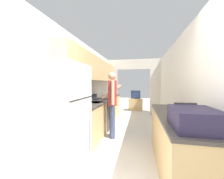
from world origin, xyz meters
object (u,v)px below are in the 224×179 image
(tv_cabinet, at_px, (136,104))
(range_oven, at_px, (101,113))
(refrigerator, at_px, (58,124))
(book_stack, at_px, (178,113))
(television, at_px, (136,95))
(suitcase, at_px, (194,118))
(person, at_px, (112,103))

(tv_cabinet, bearing_deg, range_oven, -107.70)
(refrigerator, bearing_deg, book_stack, 18.88)
(television, bearing_deg, range_oven, -107.94)
(suitcase, height_order, television, suitcase)
(range_oven, relative_size, person, 0.62)
(range_oven, bearing_deg, tv_cabinet, 72.30)
(refrigerator, bearing_deg, suitcase, -1.88)
(refrigerator, xyz_separation_m, tv_cabinet, (0.91, 5.51, -0.54))
(person, distance_m, tv_cabinet, 3.85)
(range_oven, distance_m, suitcase, 3.12)
(suitcase, relative_size, tv_cabinet, 0.86)
(suitcase, distance_m, television, 5.58)
(person, bearing_deg, suitcase, -161.60)
(tv_cabinet, relative_size, television, 1.51)
(suitcase, distance_m, book_stack, 0.65)
(person, bearing_deg, book_stack, -148.84)
(range_oven, height_order, suitcase, suitcase)
(refrigerator, xyz_separation_m, television, (0.91, 5.46, -0.03))
(book_stack, relative_size, tv_cabinet, 0.42)
(person, height_order, tv_cabinet, person)
(refrigerator, height_order, person, person)
(refrigerator, relative_size, range_oven, 1.60)
(range_oven, xyz_separation_m, book_stack, (1.79, -1.85, 0.48))
(tv_cabinet, height_order, television, television)
(refrigerator, xyz_separation_m, range_oven, (-0.07, 2.44, -0.38))
(book_stack, distance_m, television, 4.94)
(book_stack, bearing_deg, range_oven, 134.05)
(person, relative_size, book_stack, 5.61)
(book_stack, bearing_deg, television, 99.49)
(refrigerator, distance_m, tv_cabinet, 5.61)
(suitcase, relative_size, television, 1.30)
(refrigerator, bearing_deg, television, 80.55)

